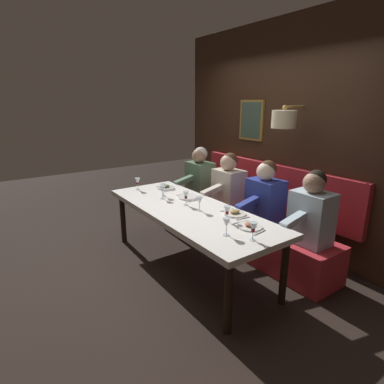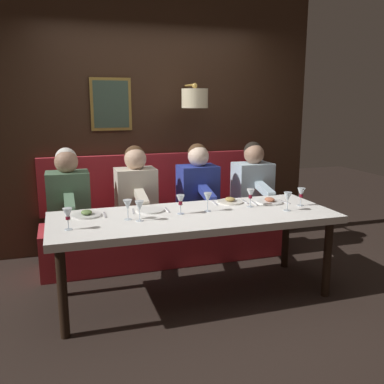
# 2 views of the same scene
# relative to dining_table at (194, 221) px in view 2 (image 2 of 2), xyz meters

# --- Properties ---
(ground_plane) EXTENTS (12.00, 12.00, 0.00)m
(ground_plane) POSITION_rel_dining_table_xyz_m (0.00, 0.00, -0.68)
(ground_plane) COLOR black
(dining_table) EXTENTS (0.90, 2.39, 0.74)m
(dining_table) POSITION_rel_dining_table_xyz_m (0.00, 0.00, 0.00)
(dining_table) COLOR white
(dining_table) RESTS_ON ground_plane
(banquette_bench) EXTENTS (0.52, 2.59, 0.45)m
(banquette_bench) POSITION_rel_dining_table_xyz_m (0.89, 0.00, -0.45)
(banquette_bench) COLOR red
(banquette_bench) RESTS_ON ground_plane
(back_wall_panel) EXTENTS (0.59, 3.79, 2.90)m
(back_wall_panel) POSITION_rel_dining_table_xyz_m (1.46, -0.00, 0.69)
(back_wall_panel) COLOR #382316
(back_wall_panel) RESTS_ON ground_plane
(diner_nearest) EXTENTS (0.60, 0.40, 0.79)m
(diner_nearest) POSITION_rel_dining_table_xyz_m (0.88, -0.97, 0.14)
(diner_nearest) COLOR silver
(diner_nearest) RESTS_ON banquette_bench
(diner_near) EXTENTS (0.60, 0.40, 0.79)m
(diner_near) POSITION_rel_dining_table_xyz_m (0.88, -0.33, 0.14)
(diner_near) COLOR #283893
(diner_near) RESTS_ON banquette_bench
(diner_middle) EXTENTS (0.60, 0.40, 0.79)m
(diner_middle) POSITION_rel_dining_table_xyz_m (0.88, 0.33, 0.14)
(diner_middle) COLOR beige
(diner_middle) RESTS_ON banquette_bench
(diner_far) EXTENTS (0.60, 0.40, 0.79)m
(diner_far) POSITION_rel_dining_table_xyz_m (0.88, 0.99, 0.14)
(diner_far) COLOR #567A5B
(diner_far) RESTS_ON banquette_bench
(place_setting_0) EXTENTS (0.24, 0.32, 0.01)m
(place_setting_0) POSITION_rel_dining_table_xyz_m (0.21, 0.33, 0.07)
(place_setting_0) COLOR white
(place_setting_0) RESTS_ON dining_table
(place_setting_1) EXTENTS (0.24, 0.32, 0.05)m
(place_setting_1) POSITION_rel_dining_table_xyz_m (0.29, -0.45, 0.08)
(place_setting_1) COLOR silver
(place_setting_1) RESTS_ON dining_table
(place_setting_2) EXTENTS (0.24, 0.33, 0.05)m
(place_setting_2) POSITION_rel_dining_table_xyz_m (0.17, -0.80, 0.08)
(place_setting_2) COLOR white
(place_setting_2) RESTS_ON dining_table
(place_setting_3) EXTENTS (0.24, 0.31, 0.05)m
(place_setting_3) POSITION_rel_dining_table_xyz_m (0.21, 0.87, 0.08)
(place_setting_3) COLOR silver
(place_setting_3) RESTS_ON dining_table
(wine_glass_0) EXTENTS (0.07, 0.07, 0.16)m
(wine_glass_0) POSITION_rel_dining_table_xyz_m (0.05, -0.14, 0.18)
(wine_glass_0) COLOR silver
(wine_glass_0) RESTS_ON dining_table
(wine_glass_1) EXTENTS (0.07, 0.07, 0.16)m
(wine_glass_1) POSITION_rel_dining_table_xyz_m (-0.14, 1.02, 0.18)
(wine_glass_1) COLOR silver
(wine_glass_1) RESTS_ON dining_table
(wine_glass_2) EXTENTS (0.07, 0.07, 0.16)m
(wine_glass_2) POSITION_rel_dining_table_xyz_m (-0.02, -1.01, 0.18)
(wine_glass_2) COLOR silver
(wine_glass_2) RESTS_ON dining_table
(wine_glass_3) EXTENTS (0.07, 0.07, 0.16)m
(wine_glass_3) POSITION_rel_dining_table_xyz_m (-0.00, 0.56, 0.18)
(wine_glass_3) COLOR silver
(wine_glass_3) RESTS_ON dining_table
(wine_glass_4) EXTENTS (0.07, 0.07, 0.16)m
(wine_glass_4) POSITION_rel_dining_table_xyz_m (-0.07, 0.48, 0.18)
(wine_glass_4) COLOR silver
(wine_glass_4) RESTS_ON dining_table
(wine_glass_5) EXTENTS (0.07, 0.07, 0.16)m
(wine_glass_5) POSITION_rel_dining_table_xyz_m (-0.14, -0.80, 0.18)
(wine_glass_5) COLOR silver
(wine_glass_5) RESTS_ON dining_table
(wine_glass_6) EXTENTS (0.07, 0.07, 0.16)m
(wine_glass_6) POSITION_rel_dining_table_xyz_m (0.04, 0.11, 0.18)
(wine_glass_6) COLOR silver
(wine_glass_6) RESTS_ON dining_table
(wine_glass_7) EXTENTS (0.07, 0.07, 0.16)m
(wine_glass_7) POSITION_rel_dining_table_xyz_m (0.08, -0.56, 0.18)
(wine_glass_7) COLOR silver
(wine_glass_7) RESTS_ON dining_table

